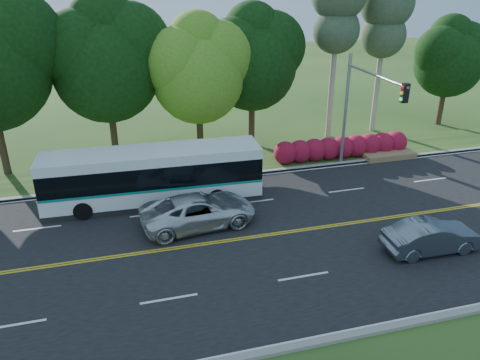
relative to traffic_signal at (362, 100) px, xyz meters
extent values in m
plane|color=#264818|center=(-6.49, -5.40, -4.67)|extent=(120.00, 120.00, 0.00)
cube|color=black|center=(-6.49, -5.40, -4.66)|extent=(60.00, 14.00, 0.02)
cube|color=gray|center=(-6.49, 1.75, -4.60)|extent=(60.00, 0.30, 0.15)
cube|color=gray|center=(-6.49, -12.55, -4.60)|extent=(60.00, 0.30, 0.15)
cube|color=#264818|center=(-6.49, 3.60, -4.62)|extent=(60.00, 4.00, 0.10)
cube|color=gold|center=(-6.49, -5.48, -4.65)|extent=(57.00, 0.10, 0.00)
cube|color=gold|center=(-6.49, -5.32, -4.65)|extent=(57.00, 0.10, 0.00)
cube|color=silver|center=(-17.99, -8.90, -4.65)|extent=(2.20, 0.12, 0.00)
cube|color=silver|center=(-12.49, -8.90, -4.65)|extent=(2.20, 0.12, 0.00)
cube|color=silver|center=(-6.99, -8.90, -4.65)|extent=(2.20, 0.12, 0.00)
cube|color=silver|center=(-1.49, -8.90, -4.65)|extent=(2.20, 0.12, 0.00)
cube|color=silver|center=(-17.99, -1.90, -4.65)|extent=(2.20, 0.12, 0.00)
cube|color=silver|center=(-12.49, -1.90, -4.65)|extent=(2.20, 0.12, 0.00)
cube|color=silver|center=(-6.99, -1.90, -4.65)|extent=(2.20, 0.12, 0.00)
cube|color=silver|center=(-1.49, -1.90, -4.65)|extent=(2.20, 0.12, 0.00)
cube|color=silver|center=(4.01, -1.90, -4.65)|extent=(2.20, 0.12, 0.00)
cube|color=silver|center=(-6.49, 1.45, -4.65)|extent=(57.00, 0.12, 0.00)
cube|color=silver|center=(-6.49, -12.25, -4.65)|extent=(57.00, 0.12, 0.00)
cylinder|color=black|center=(-20.49, 5.60, -2.69)|extent=(0.44, 0.44, 3.96)
sphere|color=black|center=(-18.87, 5.90, 3.25)|extent=(5.76, 5.76, 5.76)
cylinder|color=black|center=(-13.99, 6.60, -2.87)|extent=(0.44, 0.44, 3.60)
sphere|color=black|center=(-13.99, 6.60, 1.24)|extent=(6.60, 6.60, 6.60)
sphere|color=black|center=(-12.51, 6.90, 2.56)|extent=(5.28, 5.28, 5.28)
sphere|color=black|center=(-15.31, 6.40, 2.39)|extent=(4.95, 4.95, 4.95)
sphere|color=black|center=(-13.89, 7.00, 3.71)|extent=(4.29, 4.29, 4.29)
cylinder|color=black|center=(-8.49, 5.60, -3.05)|extent=(0.44, 0.44, 3.24)
sphere|color=#48821B|center=(-8.49, 5.60, 0.60)|extent=(5.80, 5.80, 5.80)
sphere|color=#48821B|center=(-7.19, 5.90, 1.76)|extent=(4.64, 4.64, 4.64)
sphere|color=#48821B|center=(-9.65, 5.40, 1.61)|extent=(4.35, 4.35, 4.35)
sphere|color=#48821B|center=(-8.39, 6.00, 2.77)|extent=(3.77, 3.77, 3.77)
cylinder|color=black|center=(-4.49, 7.10, -2.96)|extent=(0.44, 0.44, 3.42)
sphere|color=black|center=(-4.49, 7.10, 0.85)|extent=(6.00, 6.00, 6.00)
sphere|color=black|center=(-3.14, 7.40, 2.05)|extent=(4.80, 4.80, 4.80)
sphere|color=black|center=(-5.69, 6.90, 1.90)|extent=(4.50, 4.50, 4.50)
sphere|color=black|center=(-4.39, 7.50, 3.10)|extent=(3.90, 3.90, 3.90)
cylinder|color=#ACA38B|center=(1.51, 7.10, 0.23)|extent=(0.40, 0.40, 9.80)
sphere|color=#364F31|center=(1.51, 7.10, 3.03)|extent=(3.23, 3.23, 3.23)
cylinder|color=#ACA38B|center=(5.51, 7.60, -0.12)|extent=(0.40, 0.40, 9.10)
sphere|color=#364F31|center=(5.51, 7.60, 2.48)|extent=(3.23, 3.23, 3.23)
sphere|color=#364F31|center=(5.51, 7.60, 4.69)|extent=(3.80, 3.80, 3.80)
cylinder|color=black|center=(11.51, 7.60, -3.14)|extent=(0.44, 0.44, 3.06)
sphere|color=black|center=(11.51, 7.60, 0.21)|extent=(5.20, 5.20, 5.20)
sphere|color=black|center=(12.68, 7.90, 1.25)|extent=(4.16, 4.16, 4.16)
sphere|color=black|center=(10.47, 7.40, 1.12)|extent=(3.90, 3.90, 3.90)
sphere|color=black|center=(11.61, 8.00, 2.16)|extent=(3.38, 3.38, 3.38)
sphere|color=maroon|center=(-3.49, 2.80, -3.92)|extent=(1.50, 1.50, 1.50)
sphere|color=maroon|center=(-2.49, 2.80, -3.92)|extent=(1.50, 1.50, 1.50)
sphere|color=maroon|center=(-1.49, 2.80, -3.92)|extent=(1.50, 1.50, 1.50)
sphere|color=maroon|center=(-0.49, 2.80, -3.92)|extent=(1.50, 1.50, 1.50)
sphere|color=maroon|center=(0.51, 2.80, -3.92)|extent=(1.50, 1.50, 1.50)
sphere|color=maroon|center=(1.51, 2.80, -3.92)|extent=(1.50, 1.50, 1.50)
sphere|color=maroon|center=(2.51, 2.80, -3.92)|extent=(1.50, 1.50, 1.50)
sphere|color=maroon|center=(3.51, 2.80, -3.92)|extent=(1.50, 1.50, 1.50)
sphere|color=maroon|center=(4.51, 2.80, -3.92)|extent=(1.50, 1.50, 1.50)
cube|color=brown|center=(3.51, 2.00, -4.47)|extent=(3.50, 1.40, 0.40)
cylinder|color=#95969D|center=(0.01, 1.90, -1.17)|extent=(0.20, 0.20, 7.00)
cylinder|color=#95969D|center=(0.01, -1.10, 1.63)|extent=(0.14, 6.00, 0.14)
cube|color=black|center=(0.01, -3.90, 1.33)|extent=(0.32, 0.28, 0.95)
sphere|color=red|center=(-0.16, -3.90, 1.63)|extent=(0.18, 0.18, 0.18)
sphere|color=yellow|center=(-0.16, -3.90, 1.33)|extent=(0.18, 0.18, 0.18)
sphere|color=#19D833|center=(-0.16, -3.90, 1.03)|extent=(0.18, 0.18, 0.18)
cube|color=white|center=(-12.16, -0.52, -3.85)|extent=(11.40, 2.78, 0.94)
cube|color=black|center=(-12.16, -0.52, -2.80)|extent=(11.35, 2.82, 1.17)
cube|color=white|center=(-12.16, -0.52, -1.95)|extent=(11.40, 2.78, 0.53)
cube|color=#0D7C72|center=(-12.16, -0.52, -3.44)|extent=(11.35, 2.83, 0.13)
cube|color=black|center=(-17.79, -0.33, -2.71)|extent=(0.13, 2.22, 1.61)
cube|color=#19E54C|center=(-17.78, -0.33, -1.80)|extent=(0.10, 1.45, 0.21)
cube|color=black|center=(-12.16, -0.52, -4.49)|extent=(11.40, 2.69, 0.33)
cylinder|color=black|center=(-15.82, -1.53, -4.18)|extent=(0.95, 0.30, 0.94)
cylinder|color=black|center=(-15.75, 0.73, -4.18)|extent=(0.95, 0.30, 0.94)
cylinder|color=black|center=(-9.03, -1.75, -4.18)|extent=(0.95, 0.30, 0.94)
cylinder|color=black|center=(-8.95, 0.50, -4.18)|extent=(0.95, 0.30, 0.94)
imported|color=slate|center=(-0.82, -8.57, -3.94)|extent=(4.37, 1.60, 1.43)
imported|color=silver|center=(-10.32, -3.60, -3.87)|extent=(5.88, 3.21, 1.56)
camera|label=1|loc=(-13.64, -23.50, 6.82)|focal=35.00mm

